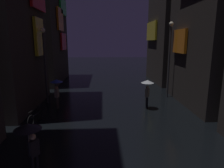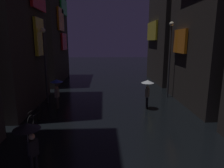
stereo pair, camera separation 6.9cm
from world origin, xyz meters
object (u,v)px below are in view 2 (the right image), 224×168
pedestrian_midstreet_centre_clear (147,86)px  streetlamp_left_far (45,58)px  streetlamp_right_far (170,52)px  pedestrian_far_right_black (29,135)px  bicycle_parked_at_storefront (36,117)px  pedestrian_foreground_right_blue (57,86)px

pedestrian_midstreet_centre_clear → streetlamp_left_far: size_ratio=0.37×
streetlamp_left_far → streetlamp_right_far: bearing=7.2°
pedestrian_far_right_black → streetlamp_right_far: (8.09, 10.31, 2.23)m
pedestrian_far_right_black → bicycle_parked_at_storefront: (-1.51, 4.98, -1.28)m
pedestrian_foreground_right_blue → streetlamp_right_far: (8.91, 2.55, 2.23)m
pedestrian_far_right_black → streetlamp_right_far: streetlamp_right_far is taller
pedestrian_midstreet_centre_clear → bicycle_parked_at_storefront: 7.61m
pedestrian_foreground_right_blue → streetlamp_left_far: streetlamp_left_far is taller
pedestrian_far_right_black → pedestrian_midstreet_centre_clear: same height
pedestrian_foreground_right_blue → streetlamp_left_far: bearing=130.0°
pedestrian_midstreet_centre_clear → streetlamp_left_far: 7.96m
pedestrian_foreground_right_blue → bicycle_parked_at_storefront: bearing=-103.8°
pedestrian_foreground_right_blue → streetlamp_right_far: streetlamp_right_far is taller
pedestrian_far_right_black → pedestrian_foreground_right_blue: same height
bicycle_parked_at_storefront → streetlamp_left_far: 5.18m
pedestrian_far_right_black → streetlamp_right_far: bearing=51.9°
pedestrian_far_right_black → streetlamp_left_far: bearing=101.9°
pedestrian_midstreet_centre_clear → streetlamp_left_far: bearing=167.0°
streetlamp_right_far → pedestrian_foreground_right_blue: bearing=-164.0°
pedestrian_foreground_right_blue → streetlamp_left_far: 2.55m
bicycle_parked_at_storefront → streetlamp_right_far: bearing=29.0°
streetlamp_left_far → pedestrian_far_right_black: bearing=-78.1°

